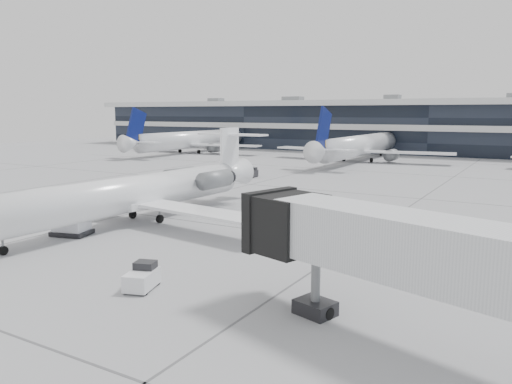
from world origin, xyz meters
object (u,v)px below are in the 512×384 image
Objects in this scene: jet_bridge at (452,258)px; baggage_tug at (142,277)px; cargo_uld at (71,221)px; regional_jet at (134,193)px.

jet_bridge is 14.67m from baggage_tug.
cargo_uld is at bearing 136.57° from baggage_tug.
jet_bridge reaches higher than baggage_tug.
cargo_uld reaches higher than baggage_tug.
jet_bridge is at bearing -20.27° from regional_jet.
cargo_uld is (-11.92, 5.59, 0.46)m from baggage_tug.
baggage_tug is at bearing -40.64° from cargo_uld.
jet_bridge is 27.02m from cargo_uld.
regional_jet is at bearing 116.90° from baggage_tug.
cargo_uld is at bearing -99.18° from regional_jet.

